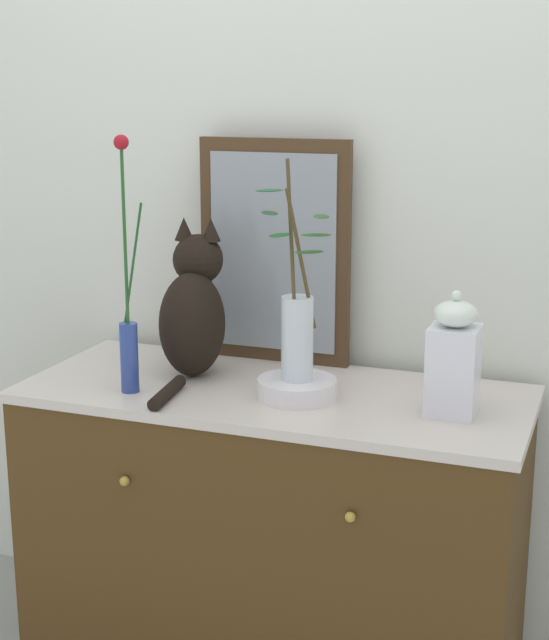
% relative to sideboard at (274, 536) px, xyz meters
% --- Properties ---
extents(wall_back, '(4.40, 0.08, 2.60)m').
position_rel_sideboard_xyz_m(wall_back, '(0.00, 0.35, 0.90)').
color(wall_back, silver).
rests_on(wall_back, ground_plane).
extents(sideboard, '(1.27, 0.56, 0.81)m').
position_rel_sideboard_xyz_m(sideboard, '(0.00, 0.00, 0.00)').
color(sideboard, '#4A3014').
rests_on(sideboard, ground_plane).
extents(mirror_leaning, '(0.42, 0.03, 0.61)m').
position_rel_sideboard_xyz_m(mirror_leaning, '(-0.09, 0.25, 0.71)').
color(mirror_leaning, '#452F1B').
rests_on(mirror_leaning, sideboard).
extents(cat_sitting, '(0.19, 0.43, 0.41)m').
position_rel_sideboard_xyz_m(cat_sitting, '(-0.25, 0.05, 0.57)').
color(cat_sitting, black).
rests_on(cat_sitting, sideboard).
extents(vase_slim_green, '(0.07, 0.05, 0.63)m').
position_rel_sideboard_xyz_m(vase_slim_green, '(-0.33, -0.14, 0.57)').
color(vase_slim_green, '#2C428D').
rests_on(vase_slim_green, sideboard).
extents(bowl_porcelain, '(0.20, 0.20, 0.05)m').
position_rel_sideboard_xyz_m(bowl_porcelain, '(0.07, -0.04, 0.43)').
color(bowl_porcelain, white).
rests_on(bowl_porcelain, sideboard).
extents(vase_glass_clear, '(0.20, 0.15, 0.53)m').
position_rel_sideboard_xyz_m(vase_glass_clear, '(0.07, -0.04, 0.58)').
color(vase_glass_clear, silver).
rests_on(vase_glass_clear, bowl_porcelain).
extents(jar_lidded_porcelain, '(0.11, 0.11, 0.29)m').
position_rel_sideboard_xyz_m(jar_lidded_porcelain, '(0.45, -0.03, 0.53)').
color(jar_lidded_porcelain, white).
rests_on(jar_lidded_porcelain, sideboard).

